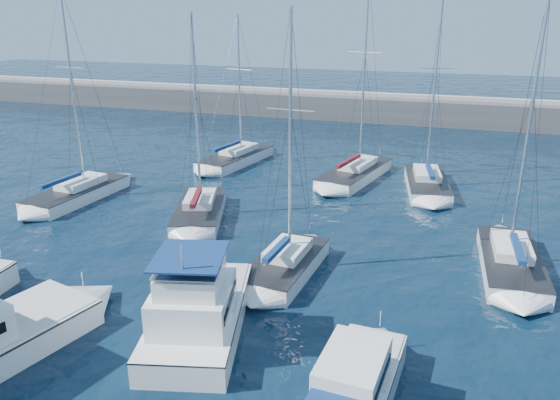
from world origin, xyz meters
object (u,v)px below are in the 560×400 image
(sailboat_mid_e, at_px, (511,262))
(motor_yacht_stbd_inner, at_px, (197,312))
(motor_yacht_stbd_outer, at_px, (355,389))
(sailboat_back_c, at_px, (427,183))
(sailboat_mid_c, at_px, (285,265))
(sailboat_back_b, at_px, (355,173))
(sailboat_mid_b, at_px, (200,211))
(sailboat_back_a, at_px, (236,158))
(sailboat_mid_a, at_px, (78,193))

(sailboat_mid_e, bearing_deg, motor_yacht_stbd_inner, -143.68)
(motor_yacht_stbd_outer, height_order, sailboat_back_c, sailboat_back_c)
(motor_yacht_stbd_inner, distance_m, motor_yacht_stbd_outer, 8.08)
(sailboat_mid_c, xyz_separation_m, sailboat_back_b, (0.53, 18.66, -0.00))
(sailboat_mid_b, bearing_deg, motor_yacht_stbd_outer, -67.14)
(sailboat_mid_e, relative_size, sailboat_back_a, 1.15)
(sailboat_mid_b, xyz_separation_m, sailboat_back_b, (8.67, 12.42, 0.01))
(sailboat_back_a, xyz_separation_m, sailboat_back_c, (17.61, -2.77, 0.02))
(sailboat_back_b, bearing_deg, sailboat_mid_b, -111.58)
(motor_yacht_stbd_inner, height_order, sailboat_mid_b, sailboat_mid_b)
(sailboat_mid_e, bearing_deg, sailboat_mid_b, 171.92)
(motor_yacht_stbd_outer, relative_size, sailboat_mid_a, 0.45)
(sailboat_mid_b, bearing_deg, motor_yacht_stbd_inner, -82.74)
(sailboat_mid_a, height_order, sailboat_back_c, sailboat_mid_a)
(sailboat_mid_a, height_order, sailboat_back_a, sailboat_mid_a)
(sailboat_mid_b, relative_size, sailboat_mid_e, 0.89)
(sailboat_mid_b, distance_m, sailboat_back_a, 14.34)
(sailboat_back_a, bearing_deg, sailboat_mid_b, -66.49)
(sailboat_mid_e, height_order, sailboat_back_a, sailboat_mid_e)
(sailboat_mid_a, bearing_deg, sailboat_mid_e, 0.78)
(sailboat_back_a, bearing_deg, sailboat_mid_c, -49.66)
(motor_yacht_stbd_inner, relative_size, sailboat_mid_a, 0.59)
(motor_yacht_stbd_outer, bearing_deg, motor_yacht_stbd_inner, 163.98)
(sailboat_back_b, bearing_deg, motor_yacht_stbd_inner, -82.27)
(sailboat_mid_a, distance_m, sailboat_mid_e, 30.71)
(sailboat_mid_e, xyz_separation_m, sailboat_back_a, (-22.93, 16.10, -0.03))
(sailboat_back_b, bearing_deg, sailboat_mid_e, -38.64)
(sailboat_mid_e, bearing_deg, motor_yacht_stbd_outer, -116.54)
(sailboat_back_b, distance_m, sailboat_back_c, 6.12)
(sailboat_back_a, bearing_deg, sailboat_back_b, 3.76)
(sailboat_back_c, bearing_deg, sailboat_mid_a, -166.12)
(sailboat_back_b, bearing_deg, sailboat_mid_c, -78.29)
(sailboat_mid_a, bearing_deg, sailboat_back_b, 37.26)
(sailboat_mid_c, height_order, sailboat_back_a, sailboat_mid_c)
(sailboat_mid_a, height_order, sailboat_mid_c, sailboat_mid_a)
(motor_yacht_stbd_inner, distance_m, sailboat_mid_a, 21.73)
(sailboat_mid_b, height_order, sailboat_back_b, sailboat_back_b)
(sailboat_mid_e, xyz_separation_m, sailboat_back_c, (-5.32, 13.33, -0.01))
(sailboat_mid_c, distance_m, sailboat_back_c, 18.68)
(sailboat_mid_e, distance_m, sailboat_back_a, 28.02)
(motor_yacht_stbd_inner, distance_m, sailboat_mid_c, 7.13)
(sailboat_back_a, bearing_deg, sailboat_mid_e, -23.37)
(motor_yacht_stbd_inner, bearing_deg, motor_yacht_stbd_outer, -34.30)
(motor_yacht_stbd_outer, bearing_deg, sailboat_mid_c, 124.53)
(motor_yacht_stbd_outer, relative_size, sailboat_mid_b, 0.50)
(sailboat_mid_e, height_order, sailboat_back_c, sailboat_mid_e)
(sailboat_mid_e, bearing_deg, sailboat_mid_a, 172.55)
(motor_yacht_stbd_inner, relative_size, motor_yacht_stbd_outer, 1.33)
(motor_yacht_stbd_inner, bearing_deg, sailboat_mid_c, 60.00)
(motor_yacht_stbd_outer, height_order, sailboat_mid_c, sailboat_mid_c)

